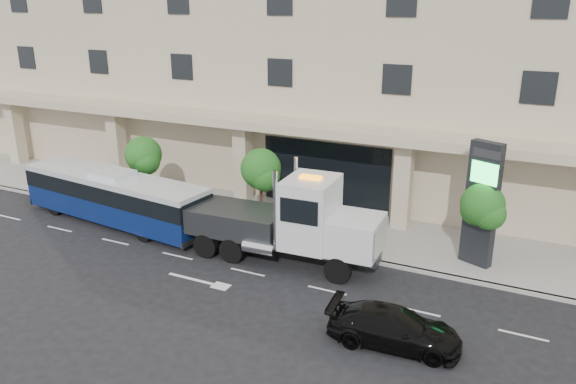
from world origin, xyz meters
name	(u,v)px	position (x,y,z in m)	size (l,w,h in m)	color
ground	(263,260)	(0.00, 0.00, 0.00)	(120.00, 120.00, 0.00)	black
sidewalk	(305,223)	(0.00, 5.00, 0.07)	(120.00, 6.00, 0.15)	gray
curb	(281,243)	(0.00, 2.00, 0.07)	(120.00, 0.30, 0.15)	gray
convention_center	(370,33)	(0.00, 15.42, 9.97)	(60.00, 17.60, 20.00)	#BAAB8C
tree_left	(144,157)	(-9.97, 3.59, 3.11)	(2.27, 2.20, 4.22)	#422B19
tree_mid	(261,172)	(-1.97, 3.59, 3.26)	(2.28, 2.20, 4.38)	#422B19
tree_right	(483,208)	(9.53, 3.59, 3.04)	(2.10, 2.00, 4.04)	#422B19
city_bus	(115,196)	(-9.76, 0.64, 1.58)	(12.44, 3.90, 3.10)	black
tow_truck	(291,223)	(1.35, 0.41, 2.02)	(10.79, 3.09, 4.90)	#2D3033
black_sedan	(394,328)	(7.71, -4.20, 0.71)	(1.98, 4.88, 1.41)	black
signage_pylon	(481,204)	(9.42, 3.81, 3.17)	(1.56, 1.07, 5.94)	black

